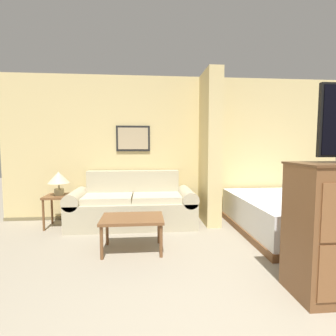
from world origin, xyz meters
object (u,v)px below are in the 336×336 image
at_px(couch, 133,206).
at_px(coffee_table, 132,221).
at_px(bed, 285,215).
at_px(table_lamp, 59,179).

relative_size(couch, coffee_table, 2.69).
height_order(couch, bed, couch).
height_order(table_lamp, bed, table_lamp).
distance_m(couch, table_lamp, 1.29).
bearing_deg(couch, bed, -14.62).
height_order(coffee_table, bed, bed).
bearing_deg(couch, table_lamp, -179.58).
bearing_deg(table_lamp, couch, 0.42).
bearing_deg(coffee_table, bed, 12.13).
xyz_separation_m(couch, bed, (2.37, -0.62, -0.05)).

